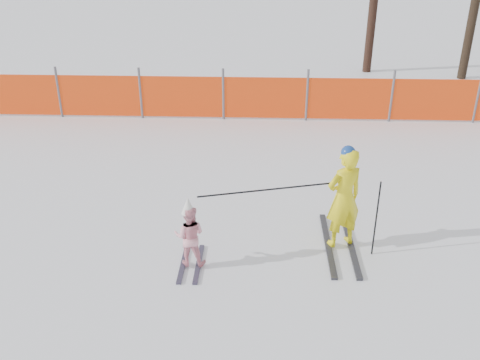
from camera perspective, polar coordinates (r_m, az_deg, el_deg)
ground at (r=7.86m, az=-0.15°, el=-8.17°), size 120.00×120.00×0.00m
adult at (r=7.84m, az=11.00°, el=-1.98°), size 0.67×1.73×1.63m
child at (r=7.46m, az=-5.41°, el=-5.87°), size 0.46×0.94×1.09m
ski_poles at (r=7.50m, az=7.43°, el=-2.21°), size 2.52×0.54×1.18m
safety_fence at (r=13.07m, az=-5.48°, el=8.85°), size 14.40×0.06×1.25m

